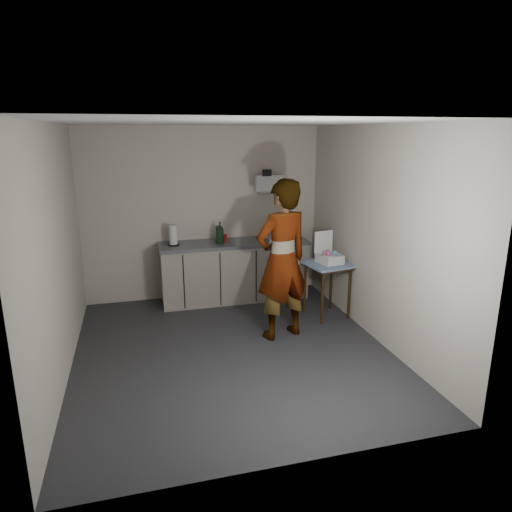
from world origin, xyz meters
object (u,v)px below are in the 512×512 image
object	(u,v)px
dark_bottle	(218,234)
dish_rack	(279,234)
side_table	(328,270)
soda_can	(225,238)
bakery_box	(329,256)
kitchen_counter	(234,272)
soap_bottle	(220,233)
standing_man	(282,260)
paper_towel	(173,236)

from	to	relation	value
dark_bottle	dish_rack	bearing A→B (deg)	-4.23
dark_bottle	side_table	bearing A→B (deg)	-39.29
side_table	soda_can	world-z (taller)	soda_can
side_table	bakery_box	world-z (taller)	bakery_box
kitchen_counter	soap_bottle	xyz separation A→B (m)	(-0.22, -0.07, 0.65)
standing_man	soap_bottle	size ratio (longest dim) A/B	6.08
soap_bottle	dish_rack	world-z (taller)	soap_bottle
kitchen_counter	dark_bottle	distance (m)	0.64
paper_towel	soap_bottle	bearing A→B (deg)	-6.92
soda_can	paper_towel	size ratio (longest dim) A/B	0.37
soda_can	dark_bottle	size ratio (longest dim) A/B	0.48
soap_bottle	paper_towel	xyz separation A→B (m)	(-0.67, 0.08, -0.02)
soap_bottle	dark_bottle	bearing A→B (deg)	88.40
side_table	dark_bottle	distance (m)	1.74
side_table	soap_bottle	size ratio (longest dim) A/B	2.36
standing_man	dark_bottle	bearing A→B (deg)	-88.49
dark_bottle	kitchen_counter	bearing A→B (deg)	-21.34
kitchen_counter	bakery_box	world-z (taller)	bakery_box
paper_towel	kitchen_counter	bearing A→B (deg)	-0.60
standing_man	kitchen_counter	bearing A→B (deg)	-95.52
side_table	kitchen_counter	bearing A→B (deg)	127.33
dish_rack	bakery_box	distance (m)	1.08
standing_man	bakery_box	world-z (taller)	standing_man
side_table	soda_can	bearing A→B (deg)	129.07
dish_rack	side_table	bearing A→B (deg)	-69.42
kitchen_counter	paper_towel	distance (m)	1.09
side_table	paper_towel	size ratio (longest dim) A/B	2.57
soda_can	paper_towel	world-z (taller)	paper_towel
standing_man	paper_towel	bearing A→B (deg)	-67.74
standing_man	paper_towel	distance (m)	1.88
soda_can	bakery_box	bearing A→B (deg)	-39.66
side_table	dark_bottle	world-z (taller)	dark_bottle
soap_bottle	paper_towel	world-z (taller)	soap_bottle
soap_bottle	kitchen_counter	bearing A→B (deg)	17.91
soap_bottle	paper_towel	bearing A→B (deg)	173.08
side_table	dark_bottle	bearing A→B (deg)	130.13
kitchen_counter	dark_bottle	bearing A→B (deg)	158.66
standing_man	soda_can	xyz separation A→B (m)	(-0.41, 1.50, -0.03)
dish_rack	bakery_box	bearing A→B (deg)	-68.44
soda_can	side_table	bearing A→B (deg)	-40.36
side_table	standing_man	world-z (taller)	standing_man
kitchen_counter	standing_man	bearing A→B (deg)	-78.86
kitchen_counter	paper_towel	size ratio (longest dim) A/B	7.46
side_table	standing_man	size ratio (longest dim) A/B	0.39
side_table	soap_bottle	world-z (taller)	soap_bottle
side_table	standing_man	distance (m)	0.99
standing_man	dark_bottle	size ratio (longest dim) A/B	8.52
soda_can	soap_bottle	bearing A→B (deg)	-128.88
soda_can	dish_rack	size ratio (longest dim) A/B	0.26
dark_bottle	dish_rack	size ratio (longest dim) A/B	0.55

